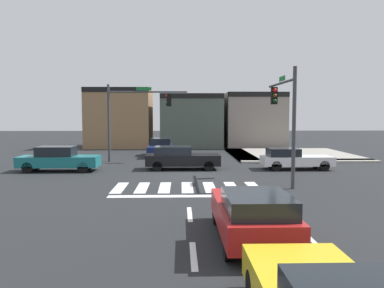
{
  "coord_description": "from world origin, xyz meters",
  "views": [
    {
      "loc": [
        -0.31,
        -22.87,
        3.46
      ],
      "look_at": [
        0.41,
        1.79,
        1.59
      ],
      "focal_mm": 36.67,
      "sensor_mm": 36.0,
      "label": 1
    }
  ],
  "objects_px": {
    "car_teal": "(58,159)",
    "car_navy": "(160,147)",
    "car_black": "(181,158)",
    "car_white": "(293,159)",
    "car_red": "(252,214)",
    "traffic_signal_northwest": "(137,109)",
    "traffic_signal_southeast": "(284,107)"
  },
  "relations": [
    {
      "from": "traffic_signal_northwest",
      "to": "car_red",
      "type": "distance_m",
      "value": 19.2
    },
    {
      "from": "traffic_signal_northwest",
      "to": "car_black",
      "type": "xyz_separation_m",
      "value": [
        3.19,
        -4.12,
        -3.13
      ]
    },
    {
      "from": "car_navy",
      "to": "car_white",
      "type": "relative_size",
      "value": 1.07
    },
    {
      "from": "car_black",
      "to": "car_navy",
      "type": "distance_m",
      "value": 8.12
    },
    {
      "from": "car_navy",
      "to": "car_white",
      "type": "xyz_separation_m",
      "value": [
        8.78,
        -8.16,
        -0.05
      ]
    },
    {
      "from": "traffic_signal_southeast",
      "to": "car_red",
      "type": "distance_m",
      "value": 10.31
    },
    {
      "from": "car_red",
      "to": "car_white",
      "type": "bearing_deg",
      "value": -20.38
    },
    {
      "from": "car_teal",
      "to": "traffic_signal_northwest",
      "type": "bearing_deg",
      "value": 48.22
    },
    {
      "from": "traffic_signal_northwest",
      "to": "car_black",
      "type": "distance_m",
      "value": 6.08
    },
    {
      "from": "traffic_signal_northwest",
      "to": "car_white",
      "type": "relative_size",
      "value": 1.33
    },
    {
      "from": "traffic_signal_southeast",
      "to": "car_black",
      "type": "height_order",
      "value": "traffic_signal_southeast"
    },
    {
      "from": "traffic_signal_southeast",
      "to": "car_black",
      "type": "relative_size",
      "value": 1.22
    },
    {
      "from": "car_teal",
      "to": "car_black",
      "type": "height_order",
      "value": "car_teal"
    },
    {
      "from": "car_navy",
      "to": "car_teal",
      "type": "bearing_deg",
      "value": -33.85
    },
    {
      "from": "car_teal",
      "to": "car_white",
      "type": "xyz_separation_m",
      "value": [
        14.53,
        0.42,
        -0.08
      ]
    },
    {
      "from": "car_teal",
      "to": "car_navy",
      "type": "height_order",
      "value": "car_teal"
    },
    {
      "from": "car_white",
      "to": "car_teal",
      "type": "bearing_deg",
      "value": -178.36
    },
    {
      "from": "car_teal",
      "to": "car_white",
      "type": "bearing_deg",
      "value": 1.64
    },
    {
      "from": "car_white",
      "to": "car_red",
      "type": "relative_size",
      "value": 0.95
    },
    {
      "from": "traffic_signal_southeast",
      "to": "car_black",
      "type": "xyz_separation_m",
      "value": [
        -5.22,
        4.84,
        -3.1
      ]
    },
    {
      "from": "traffic_signal_northwest",
      "to": "car_teal",
      "type": "relative_size",
      "value": 1.21
    },
    {
      "from": "car_teal",
      "to": "car_white",
      "type": "height_order",
      "value": "car_teal"
    },
    {
      "from": "traffic_signal_southeast",
      "to": "car_teal",
      "type": "bearing_deg",
      "value": 71.63
    },
    {
      "from": "car_black",
      "to": "car_white",
      "type": "relative_size",
      "value": 1.06
    },
    {
      "from": "traffic_signal_southeast",
      "to": "traffic_signal_northwest",
      "type": "xyz_separation_m",
      "value": [
        -8.41,
        8.96,
        0.03
      ]
    },
    {
      "from": "traffic_signal_southeast",
      "to": "car_navy",
      "type": "height_order",
      "value": "traffic_signal_southeast"
    },
    {
      "from": "car_teal",
      "to": "car_navy",
      "type": "distance_m",
      "value": 10.32
    },
    {
      "from": "car_black",
      "to": "car_white",
      "type": "bearing_deg",
      "value": -1.76
    },
    {
      "from": "car_teal",
      "to": "car_navy",
      "type": "relative_size",
      "value": 1.03
    },
    {
      "from": "traffic_signal_southeast",
      "to": "traffic_signal_northwest",
      "type": "distance_m",
      "value": 12.29
    },
    {
      "from": "traffic_signal_northwest",
      "to": "car_teal",
      "type": "distance_m",
      "value": 7.1
    },
    {
      "from": "car_navy",
      "to": "car_red",
      "type": "xyz_separation_m",
      "value": [
        3.62,
        -22.05,
        0.04
      ]
    }
  ]
}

